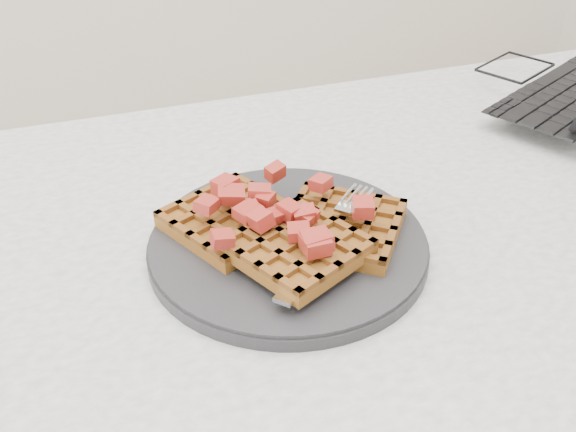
# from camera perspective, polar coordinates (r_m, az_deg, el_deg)

# --- Properties ---
(table) EXTENTS (1.20, 0.80, 0.75)m
(table) POSITION_cam_1_polar(r_m,az_deg,el_deg) (0.68, 7.23, -11.31)
(table) COLOR silver
(table) RESTS_ON ground
(plate) EXTENTS (0.26, 0.26, 0.02)m
(plate) POSITION_cam_1_polar(r_m,az_deg,el_deg) (0.61, -0.00, -2.51)
(plate) COLOR black
(plate) RESTS_ON table
(waffles) EXTENTS (0.24, 0.21, 0.03)m
(waffles) POSITION_cam_1_polar(r_m,az_deg,el_deg) (0.59, 0.14, -1.21)
(waffles) COLOR #8F571E
(waffles) RESTS_ON plate
(strawberry_pile) EXTENTS (0.15, 0.15, 0.02)m
(strawberry_pile) POSITION_cam_1_polar(r_m,az_deg,el_deg) (0.58, -0.00, 1.15)
(strawberry_pile) COLOR maroon
(strawberry_pile) RESTS_ON waffles
(fork) EXTENTS (0.15, 0.14, 0.02)m
(fork) POSITION_cam_1_polar(r_m,az_deg,el_deg) (0.58, 3.95, -2.41)
(fork) COLOR silver
(fork) RESTS_ON plate
(laptop) EXTENTS (0.40, 0.37, 0.23)m
(laptop) POSITION_cam_1_polar(r_m,az_deg,el_deg) (0.98, 24.04, 11.45)
(laptop) COLOR black
(laptop) RESTS_ON table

